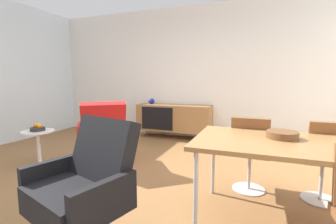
# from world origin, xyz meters

# --- Properties ---
(ground_plane) EXTENTS (8.32, 8.32, 0.00)m
(ground_plane) POSITION_xyz_m (0.00, 0.00, 0.00)
(ground_plane) COLOR olive
(wall_back) EXTENTS (6.80, 0.12, 2.80)m
(wall_back) POSITION_xyz_m (0.00, 2.60, 1.40)
(wall_back) COLOR white
(wall_back) RESTS_ON ground_plane
(sideboard) EXTENTS (1.60, 0.45, 0.72)m
(sideboard) POSITION_xyz_m (-0.22, 2.30, 0.44)
(sideboard) COLOR olive
(sideboard) RESTS_ON ground_plane
(vase_cobalt) EXTENTS (0.14, 0.14, 0.12)m
(vase_cobalt) POSITION_xyz_m (-0.74, 2.30, 0.78)
(vase_cobalt) COLOR navy
(vase_cobalt) RESTS_ON sideboard
(dining_table) EXTENTS (1.60, 0.90, 0.74)m
(dining_table) POSITION_xyz_m (1.75, -0.36, 0.70)
(dining_table) COLOR olive
(dining_table) RESTS_ON ground_plane
(wooden_bowl_on_table) EXTENTS (0.26, 0.26, 0.06)m
(wooden_bowl_on_table) POSITION_xyz_m (1.66, -0.25, 0.77)
(wooden_bowl_on_table) COLOR brown
(wooden_bowl_on_table) RESTS_ON dining_table
(dining_chair_back_right) EXTENTS (0.41, 0.43, 0.86)m
(dining_chair_back_right) POSITION_xyz_m (2.10, 0.20, 0.47)
(dining_chair_back_right) COLOR brown
(dining_chair_back_right) RESTS_ON ground_plane
(dining_chair_back_left) EXTENTS (0.41, 0.44, 0.86)m
(dining_chair_back_left) POSITION_xyz_m (1.40, 0.20, 0.47)
(dining_chair_back_left) COLOR brown
(dining_chair_back_left) RESTS_ON ground_plane
(lounge_chair_red) EXTENTS (0.91, 0.90, 0.95)m
(lounge_chair_red) POSITION_xyz_m (-0.65, 0.41, 0.47)
(lounge_chair_red) COLOR red
(lounge_chair_red) RESTS_ON ground_plane
(armchair_black_shell) EXTENTS (0.84, 0.80, 0.95)m
(armchair_black_shell) POSITION_xyz_m (0.27, -1.10, 0.47)
(armchair_black_shell) COLOR black
(armchair_black_shell) RESTS_ON ground_plane
(side_table_round) EXTENTS (0.44, 0.44, 0.52)m
(side_table_round) POSITION_xyz_m (-1.47, -0.01, 0.32)
(side_table_round) COLOR white
(side_table_round) RESTS_ON ground_plane
(fruit_bowl) EXTENTS (0.20, 0.20, 0.11)m
(fruit_bowl) POSITION_xyz_m (-1.47, -0.01, 0.56)
(fruit_bowl) COLOR #262628
(fruit_bowl) RESTS_ON side_table_round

